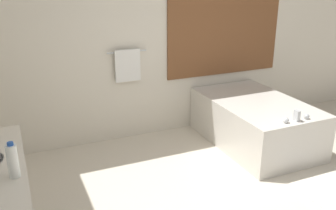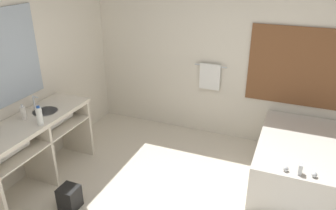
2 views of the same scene
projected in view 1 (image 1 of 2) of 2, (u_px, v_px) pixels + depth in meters
wall_back_with_blinds at (150, 33)px, 4.68m from camera, size 7.40×0.13×2.70m
bathtub at (255, 120)px, 4.70m from camera, size 1.00×1.61×0.69m
water_bottle_1 at (13, 161)px, 2.27m from camera, size 0.07×0.07×0.23m
bath_mat at (336, 194)px, 3.69m from camera, size 0.59×0.66×0.02m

